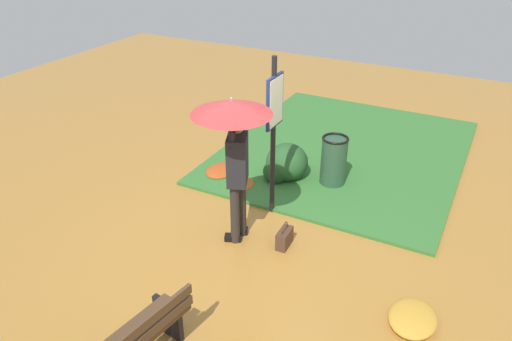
% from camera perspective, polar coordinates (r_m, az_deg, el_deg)
% --- Properties ---
extents(ground_plane, '(18.00, 18.00, 0.00)m').
position_cam_1_polar(ground_plane, '(6.57, -1.49, -8.73)').
color(ground_plane, '#B27A33').
extents(grass_verge, '(4.80, 4.00, 0.05)m').
position_cam_1_polar(grass_verge, '(9.10, 10.22, 2.30)').
color(grass_verge, '#387533').
rests_on(grass_verge, ground_plane).
extents(person_with_umbrella, '(0.96, 0.96, 2.04)m').
position_cam_1_polar(person_with_umbrella, '(5.87, -2.53, 4.15)').
color(person_with_umbrella, '#2D2823').
rests_on(person_with_umbrella, ground_plane).
extents(info_sign_post, '(0.44, 0.07, 2.30)m').
position_cam_1_polar(info_sign_post, '(6.58, 2.09, 5.90)').
color(info_sign_post, black).
rests_on(info_sign_post, ground_plane).
extents(handbag, '(0.31, 0.15, 0.37)m').
position_cam_1_polar(handbag, '(6.51, 3.30, -7.77)').
color(handbag, '#4C3323').
rests_on(handbag, ground_plane).
extents(trash_bin, '(0.42, 0.42, 0.83)m').
position_cam_1_polar(trash_bin, '(7.80, 8.96, 1.03)').
color(trash_bin, '#2D5138').
rests_on(trash_bin, ground_plane).
extents(shrub_cluster, '(0.74, 0.68, 0.61)m').
position_cam_1_polar(shrub_cluster, '(7.94, 3.34, 0.77)').
color(shrub_cluster, '#285628').
rests_on(shrub_cluster, ground_plane).
extents(leaf_pile_near_person, '(0.58, 0.47, 0.13)m').
position_cam_1_polar(leaf_pile_near_person, '(8.21, -4.07, -0.01)').
color(leaf_pile_near_person, '#B74C1E').
rests_on(leaf_pile_near_person, ground_plane).
extents(leaf_pile_by_bench, '(0.64, 0.51, 0.14)m').
position_cam_1_polar(leaf_pile_by_bench, '(5.75, 17.66, -15.94)').
color(leaf_pile_by_bench, gold).
rests_on(leaf_pile_by_bench, ground_plane).
extents(leaf_pile_far_path, '(0.46, 0.36, 0.10)m').
position_cam_1_polar(leaf_pile_far_path, '(7.82, -1.55, -1.62)').
color(leaf_pile_far_path, '#A86023').
rests_on(leaf_pile_far_path, ground_plane).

